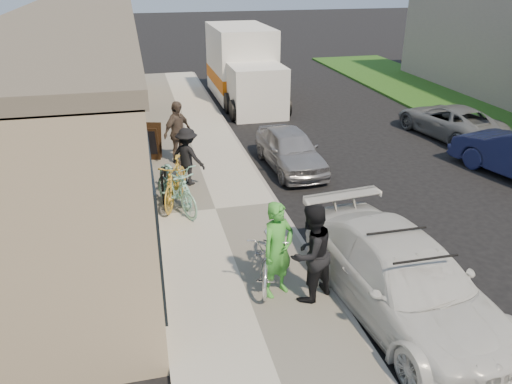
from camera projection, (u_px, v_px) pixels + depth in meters
ground at (340, 271)px, 9.84m from camera, size 120.00×120.00×0.00m
sidewalk at (216, 211)px, 12.03m from camera, size 3.00×34.00×0.15m
curb at (277, 205)px, 12.37m from camera, size 0.12×34.00×0.13m
storefront at (79, 89)px, 14.90m from camera, size 3.60×20.00×4.22m
bike_rack at (164, 182)px, 12.24m from camera, size 0.16×0.56×0.80m
sandwich_board at (149, 142)px, 14.86m from camera, size 0.79×0.79×1.05m
sedan_white at (403, 280)px, 8.36m from camera, size 2.39×4.92×1.42m
sedan_silver at (290, 149)px, 14.56m from camera, size 1.53×3.53×1.19m
moving_truck at (243, 69)px, 21.60m from camera, size 2.41×6.34×3.11m
far_car_gray at (449, 121)px, 17.36m from camera, size 2.47×4.27×1.12m
tandem_bike at (270, 251)px, 9.19m from camera, size 1.34×2.19×1.09m
woman_rider at (278, 250)px, 8.58m from camera, size 0.76×0.66×1.77m
man_standing at (311, 253)px, 8.46m from camera, size 1.09×1.01×1.79m
cruiser_bike_a at (176, 190)px, 11.66m from camera, size 1.23×1.87×1.10m
cruiser_bike_b at (175, 180)px, 12.29m from camera, size 1.24×2.07×1.03m
cruiser_bike_c at (175, 182)px, 12.05m from camera, size 1.15×1.96×1.14m
bystander_a at (188, 157)px, 13.06m from camera, size 1.12×1.10×1.55m
bystander_b at (178, 133)px, 14.42m from camera, size 1.09×1.07×1.85m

